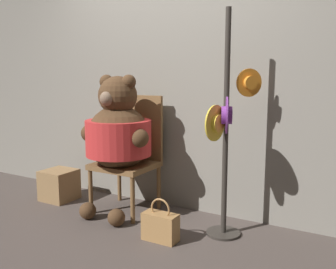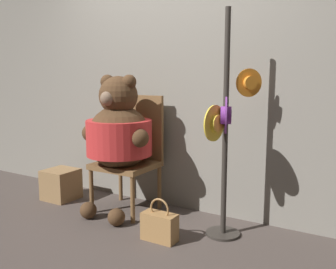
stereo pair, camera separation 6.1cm
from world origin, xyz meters
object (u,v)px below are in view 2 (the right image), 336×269
chair (132,151)px  handbag_on_ground (160,226)px  teddy_bear (119,133)px  hat_display_rack (226,133)px

chair → handbag_on_ground: chair is taller
teddy_bear → hat_display_rack: bearing=0.4°
hat_display_rack → handbag_on_ground: size_ratio=5.22×
hat_display_rack → handbag_on_ground: (-0.41, -0.32, -0.73)m
teddy_bear → handbag_on_ground: teddy_bear is taller
hat_display_rack → teddy_bear: bearing=-179.6°
chair → teddy_bear: bearing=-93.3°
chair → teddy_bear: 0.27m
teddy_bear → handbag_on_ground: (0.64, -0.31, -0.65)m
teddy_bear → hat_display_rack: size_ratio=0.72×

